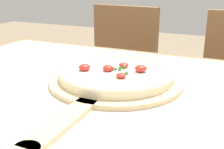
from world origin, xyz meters
TOP-DOWN VIEW (x-y plane):
  - dining_table at (0.00, 0.00)m, footprint 1.37×0.97m
  - towel_cloth at (0.00, 0.00)m, footprint 1.29×0.89m
  - pizza_peel at (-0.05, 0.10)m, footprint 0.36×0.56m
  - pizza at (-0.05, 0.12)m, footprint 0.30×0.30m
  - chair_left at (-0.34, 0.80)m, footprint 0.44×0.44m

SIDE VIEW (x-z plane):
  - chair_left at x=-0.34m, z-range 0.07..0.97m
  - dining_table at x=0.00m, z-range 0.28..1.05m
  - towel_cloth at x=0.00m, z-range 0.77..0.77m
  - pizza_peel at x=-0.05m, z-range 0.77..0.79m
  - pizza at x=-0.05m, z-range 0.78..0.82m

